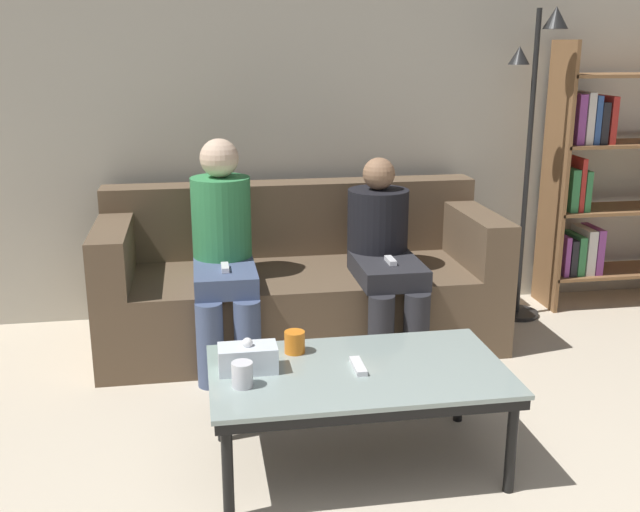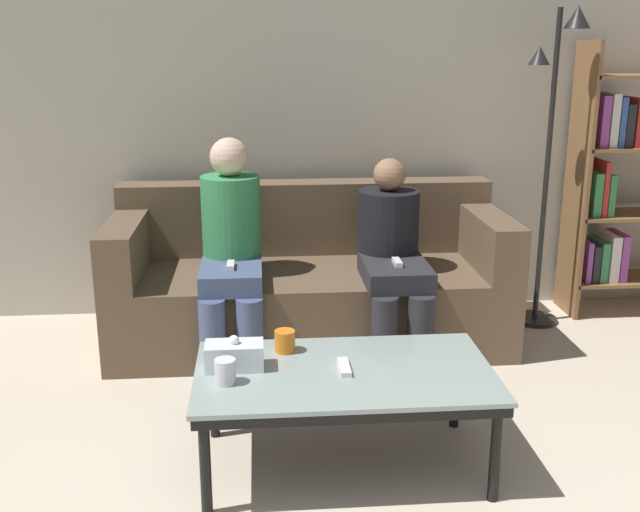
# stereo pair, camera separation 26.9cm
# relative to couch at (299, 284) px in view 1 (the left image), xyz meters

# --- Properties ---
(wall_back) EXTENTS (12.00, 0.06, 2.60)m
(wall_back) POSITION_rel_couch_xyz_m (0.00, 0.50, 0.99)
(wall_back) COLOR #B7B2A3
(wall_back) RESTS_ON ground_plane
(couch) EXTENTS (2.12, 0.86, 0.83)m
(couch) POSITION_rel_couch_xyz_m (0.00, 0.00, 0.00)
(couch) COLOR brown
(couch) RESTS_ON ground_plane
(coffee_table) EXTENTS (1.13, 0.65, 0.41)m
(coffee_table) POSITION_rel_couch_xyz_m (0.04, -1.35, 0.06)
(coffee_table) COLOR #8C9E99
(coffee_table) RESTS_ON ground_plane
(cup_near_left) EXTENTS (0.08, 0.08, 0.09)m
(cup_near_left) POSITION_rel_couch_xyz_m (-0.41, -1.43, 0.14)
(cup_near_left) COLOR silver
(cup_near_left) RESTS_ON coffee_table
(cup_near_right) EXTENTS (0.08, 0.08, 0.09)m
(cup_near_right) POSITION_rel_couch_xyz_m (-0.18, -1.16, 0.14)
(cup_near_right) COLOR orange
(cup_near_right) RESTS_ON coffee_table
(tissue_box) EXTENTS (0.22, 0.12, 0.13)m
(tissue_box) POSITION_rel_couch_xyz_m (-0.38, -1.30, 0.15)
(tissue_box) COLOR silver
(tissue_box) RESTS_ON coffee_table
(game_remote) EXTENTS (0.04, 0.15, 0.02)m
(game_remote) POSITION_rel_couch_xyz_m (0.04, -1.35, 0.11)
(game_remote) COLOR white
(game_remote) RESTS_ON coffee_table
(bookshelf) EXTENTS (1.00, 0.32, 1.61)m
(bookshelf) POSITION_rel_couch_xyz_m (1.96, 0.27, 0.47)
(bookshelf) COLOR brown
(bookshelf) RESTS_ON ground_plane
(standing_lamp) EXTENTS (0.31, 0.26, 1.79)m
(standing_lamp) POSITION_rel_couch_xyz_m (1.37, 0.13, 0.79)
(standing_lamp) COLOR black
(standing_lamp) RESTS_ON ground_plane
(seated_person_left_end) EXTENTS (0.31, 0.66, 1.14)m
(seated_person_left_end) POSITION_rel_couch_xyz_m (-0.42, -0.22, 0.29)
(seated_person_left_end) COLOR #47567A
(seated_person_left_end) RESTS_ON ground_plane
(seated_person_mid_left) EXTENTS (0.33, 0.70, 1.02)m
(seated_person_mid_left) POSITION_rel_couch_xyz_m (0.42, -0.24, 0.23)
(seated_person_mid_left) COLOR #28282D
(seated_person_mid_left) RESTS_ON ground_plane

